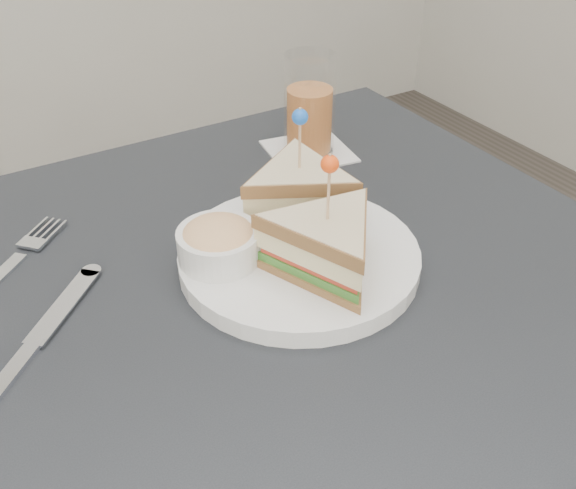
# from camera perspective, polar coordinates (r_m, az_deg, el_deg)

# --- Properties ---
(table) EXTENTS (0.80, 0.80, 0.75)m
(table) POSITION_cam_1_polar(r_m,az_deg,el_deg) (0.70, -0.28, -9.05)
(table) COLOR black
(table) RESTS_ON ground
(plate_meal) EXTENTS (0.34, 0.34, 0.15)m
(plate_meal) POSITION_cam_1_polar(r_m,az_deg,el_deg) (0.67, 1.10, 1.45)
(plate_meal) COLOR white
(plate_meal) RESTS_ON table
(cutlery_fork) EXTENTS (0.16, 0.15, 0.01)m
(cutlery_fork) POSITION_cam_1_polar(r_m,az_deg,el_deg) (0.74, -23.46, -1.69)
(cutlery_fork) COLOR silver
(cutlery_fork) RESTS_ON table
(cutlery_knife) EXTENTS (0.16, 0.16, 0.01)m
(cutlery_knife) POSITION_cam_1_polar(r_m,az_deg,el_deg) (0.64, -21.35, -7.82)
(cutlery_knife) COLOR silver
(cutlery_knife) RESTS_ON table
(drink_set) EXTENTS (0.12, 0.12, 0.14)m
(drink_set) POSITION_cam_1_polar(r_m,az_deg,el_deg) (0.88, 1.92, 11.79)
(drink_set) COLOR silver
(drink_set) RESTS_ON table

